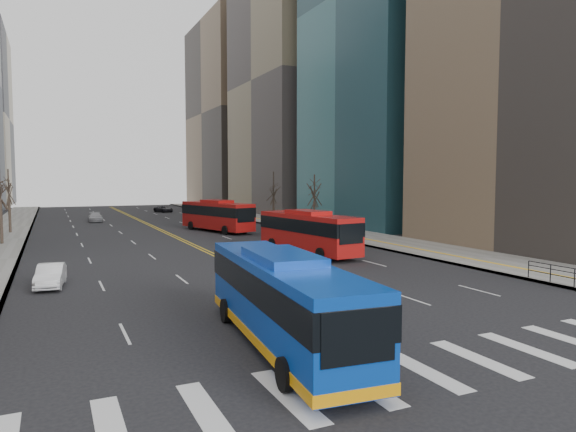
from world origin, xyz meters
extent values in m
plane|color=black|center=(0.00, 0.00, 0.00)|extent=(220.00, 220.00, 0.00)
cube|color=gray|center=(17.50, 45.00, 0.07)|extent=(7.00, 130.00, 0.15)
cube|color=gray|center=(-16.50, 45.00, 0.07)|extent=(5.00, 130.00, 0.15)
cube|color=silver|center=(-10.64, 0.00, 0.01)|extent=(0.70, 4.00, 0.01)
cube|color=silver|center=(-8.27, 0.00, 0.01)|extent=(0.70, 4.00, 0.01)
cube|color=silver|center=(-5.91, 0.00, 0.01)|extent=(0.70, 4.00, 0.01)
cube|color=silver|center=(-3.55, 0.00, 0.01)|extent=(0.70, 4.00, 0.01)
cube|color=silver|center=(-1.18, 0.00, 0.01)|extent=(0.70, 4.00, 0.01)
cube|color=silver|center=(1.18, 0.00, 0.01)|extent=(0.70, 4.00, 0.01)
cube|color=silver|center=(3.55, 0.00, 0.01)|extent=(0.70, 4.00, 0.01)
cube|color=silver|center=(5.91, 0.00, 0.01)|extent=(0.70, 4.00, 0.01)
cube|color=gold|center=(-0.20, 55.00, 0.01)|extent=(0.15, 100.00, 0.01)
cube|color=gold|center=(0.20, 55.00, 0.01)|extent=(0.15, 100.00, 0.01)
cube|color=#2F636A|center=(31.00, 44.00, 29.00)|extent=(20.00, 22.00, 58.00)
cube|color=#7C6F55|center=(30.00, 71.00, 23.00)|extent=(20.00, 26.00, 46.00)
cube|color=brown|center=(29.00, 103.00, 21.00)|extent=(18.00, 30.00, 42.00)
cube|color=black|center=(14.30, 6.00, 1.15)|extent=(0.04, 6.00, 0.04)
cylinder|color=black|center=(14.30, 6.00, 0.65)|extent=(0.06, 0.06, 1.00)
cylinder|color=black|center=(14.30, 7.50, 0.65)|extent=(0.06, 0.06, 1.00)
cylinder|color=black|center=(14.30, 9.00, 0.65)|extent=(0.06, 0.06, 1.00)
cylinder|color=#32261E|center=(-16.00, 41.00, 2.00)|extent=(0.28, 0.28, 4.00)
cylinder|color=#32261E|center=(-16.00, 52.00, 1.90)|extent=(0.28, 0.28, 3.80)
cylinder|color=#32261E|center=(16.00, 40.00, 1.75)|extent=(0.28, 0.28, 3.50)
cylinder|color=#32261E|center=(16.00, 52.00, 1.88)|extent=(0.28, 0.28, 3.75)
cube|color=#0B3CAA|center=(-4.28, 4.00, 1.75)|extent=(3.51, 12.01, 2.81)
cube|color=black|center=(-4.28, 4.00, 2.31)|extent=(3.57, 12.03, 1.01)
cube|color=#0B3CAA|center=(-4.28, 4.00, 3.26)|extent=(2.33, 4.30, 0.40)
cube|color=orange|center=(-4.28, 4.00, 0.55)|extent=(3.57, 12.03, 0.35)
cylinder|color=black|center=(-5.85, 0.34, 0.50)|extent=(0.39, 1.02, 1.00)
cylinder|color=black|center=(-3.39, 0.12, 0.50)|extent=(0.39, 1.02, 1.00)
cylinder|color=black|center=(-5.17, 7.88, 0.50)|extent=(0.39, 1.02, 1.00)
cylinder|color=black|center=(-2.72, 7.66, 0.50)|extent=(0.39, 1.02, 1.00)
cube|color=#AA1412|center=(7.10, 24.23, 1.80)|extent=(3.87, 11.39, 2.90)
cube|color=black|center=(7.10, 24.23, 2.36)|extent=(3.93, 11.42, 1.04)
cube|color=#AA1412|center=(7.10, 24.23, 3.35)|extent=(2.49, 4.13, 0.40)
cylinder|color=black|center=(6.27, 20.53, 0.50)|extent=(0.42, 1.03, 1.00)
cylinder|color=black|center=(8.79, 20.83, 0.50)|extent=(0.42, 1.03, 1.00)
cylinder|color=black|center=(5.41, 27.62, 0.50)|extent=(0.42, 1.03, 1.00)
cylinder|color=black|center=(7.93, 27.93, 0.50)|extent=(0.42, 1.03, 1.00)
cube|color=#AA1412|center=(5.68, 44.66, 1.86)|extent=(5.63, 11.84, 3.01)
cube|color=black|center=(5.68, 44.66, 2.44)|extent=(5.69, 11.88, 1.08)
cube|color=#AA1412|center=(5.68, 44.66, 3.46)|extent=(3.11, 4.46, 0.40)
cylinder|color=black|center=(5.40, 40.75, 0.50)|extent=(0.56, 1.04, 1.00)
cylinder|color=black|center=(7.93, 41.45, 0.50)|extent=(0.56, 1.04, 1.00)
cylinder|color=black|center=(3.42, 47.87, 0.50)|extent=(0.56, 1.04, 1.00)
cylinder|color=black|center=(5.95, 48.58, 0.50)|extent=(0.56, 1.04, 1.00)
imported|color=white|center=(-11.93, 18.86, 0.65)|extent=(1.80, 4.05, 1.29)
imported|color=black|center=(9.73, 36.24, 0.78)|extent=(2.56, 4.82, 1.56)
imported|color=gray|center=(-6.09, 65.03, 0.65)|extent=(2.01, 4.57, 1.31)
imported|color=black|center=(6.91, 81.95, 0.59)|extent=(3.31, 4.67, 1.18)
camera|label=1|loc=(-11.79, -12.70, 6.09)|focal=32.00mm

